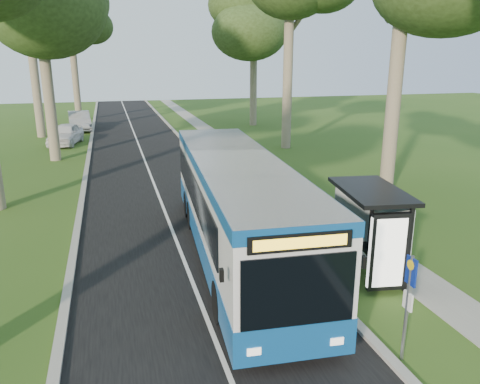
# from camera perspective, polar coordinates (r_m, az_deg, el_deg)

# --- Properties ---
(ground) EXTENTS (120.00, 120.00, 0.00)m
(ground) POSITION_cam_1_polar(r_m,az_deg,el_deg) (16.00, 5.96, -7.51)
(ground) COLOR #2E5219
(ground) RESTS_ON ground
(road) EXTENTS (7.00, 100.00, 0.02)m
(road) POSITION_cam_1_polar(r_m,az_deg,el_deg) (24.52, -10.37, 0.79)
(road) COLOR black
(road) RESTS_ON ground
(kerb_east) EXTENTS (0.25, 100.00, 0.12)m
(kerb_east) POSITION_cam_1_polar(r_m,az_deg,el_deg) (25.04, -2.39, 1.48)
(kerb_east) COLOR #9E9B93
(kerb_east) RESTS_ON ground
(kerb_west) EXTENTS (0.25, 100.00, 0.12)m
(kerb_west) POSITION_cam_1_polar(r_m,az_deg,el_deg) (24.47, -18.55, 0.29)
(kerb_west) COLOR #9E9B93
(kerb_west) RESTS_ON ground
(centre_line) EXTENTS (0.12, 100.00, 0.00)m
(centre_line) POSITION_cam_1_polar(r_m,az_deg,el_deg) (24.52, -10.37, 0.82)
(centre_line) COLOR white
(centre_line) RESTS_ON road
(footpath) EXTENTS (1.50, 100.00, 0.02)m
(footpath) POSITION_cam_1_polar(r_m,az_deg,el_deg) (25.88, 4.09, 1.82)
(footpath) COLOR gray
(footpath) RESTS_ON ground
(bus) EXTENTS (3.50, 12.69, 3.33)m
(bus) POSITION_cam_1_polar(r_m,az_deg,el_deg) (15.12, -0.41, -1.86)
(bus) COLOR silver
(bus) RESTS_ON ground
(bus_stop_sign) EXTENTS (0.08, 0.35, 2.46)m
(bus_stop_sign) POSITION_cam_1_polar(r_m,az_deg,el_deg) (10.71, 19.84, -11.86)
(bus_stop_sign) COLOR gray
(bus_stop_sign) RESTS_ON ground
(bus_shelter) EXTENTS (2.12, 3.32, 2.67)m
(bus_shelter) POSITION_cam_1_polar(r_m,az_deg,el_deg) (14.21, 16.93, -3.09)
(bus_shelter) COLOR black
(bus_shelter) RESTS_ON ground
(litter_bin) EXTENTS (0.57, 0.57, 1.00)m
(litter_bin) POSITION_cam_1_polar(r_m,az_deg,el_deg) (18.51, 7.52, -2.56)
(litter_bin) COLOR black
(litter_bin) RESTS_ON ground
(car_white) EXTENTS (2.76, 4.90, 1.57)m
(car_white) POSITION_cam_1_polar(r_m,az_deg,el_deg) (37.93, -20.51, 6.63)
(car_white) COLOR white
(car_white) RESTS_ON ground
(car_silver) EXTENTS (2.28, 5.29, 1.69)m
(car_silver) POSITION_cam_1_polar(r_m,az_deg,el_deg) (44.96, -18.98, 8.20)
(car_silver) COLOR #A0A2A8
(car_silver) RESTS_ON ground
(tree_west_e) EXTENTS (5.20, 5.20, 14.98)m
(tree_west_e) POSITION_cam_1_polar(r_m,az_deg,el_deg) (51.89, -20.17, 20.43)
(tree_west_e) COLOR #7A6B56
(tree_west_e) RESTS_ON ground
(tree_east_d) EXTENTS (5.20, 5.20, 14.53)m
(tree_east_d) POSITION_cam_1_polar(r_m,az_deg,el_deg) (45.85, 1.71, 21.62)
(tree_east_d) COLOR #7A6B56
(tree_east_d) RESTS_ON ground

